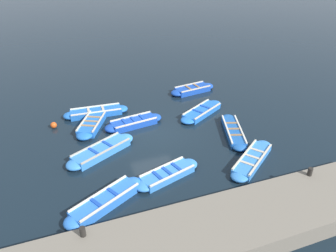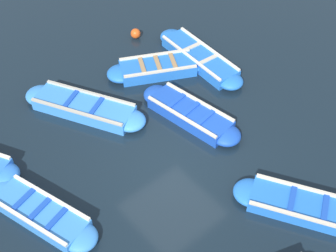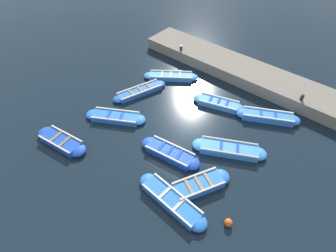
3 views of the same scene
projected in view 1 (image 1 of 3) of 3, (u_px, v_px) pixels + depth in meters
The scene contains 15 objects.
ground_plane at pixel (155, 135), 17.96m from camera, with size 120.00×120.00×0.00m, color black.
boat_centre at pixel (101, 151), 16.27m from camera, with size 2.64×3.89×0.43m.
boat_far_corner at pixel (92, 124), 18.59m from camera, with size 3.38×2.32×0.44m.
boat_end_of_row at pixel (167, 174), 14.68m from camera, with size 1.77×3.42×0.39m.
boat_stern_in at pixel (105, 201), 13.11m from camera, with size 2.44×3.68×0.46m.
boat_outer_left at pixel (233, 131), 17.97m from camera, with size 3.88×1.93×0.37m.
boat_drifting at pixel (252, 160), 15.66m from camera, with size 2.94×3.59×0.38m.
boat_bow_out at pixel (96, 112), 19.90m from camera, with size 1.06×3.92×0.42m.
boat_mid_row at pixel (134, 123), 18.75m from camera, with size 1.36×3.54×0.43m.
boat_outer_right at pixel (202, 112), 20.02m from camera, with size 2.63×3.64×0.38m.
boat_inner_gap at pixel (192, 89), 22.88m from camera, with size 1.41×3.44×0.44m.
quay_wall at pixel (221, 229), 11.60m from camera, with size 2.77×15.58×0.80m.
bollard_north at pixel (310, 172), 13.54m from camera, with size 0.20×0.20×0.35m, color black.
bollard_mid_north at pixel (83, 232), 10.77m from camera, with size 0.20×0.20×0.35m, color black.
buoy_orange_near at pixel (54, 125), 18.53m from camera, with size 0.35×0.35×0.35m, color #E05119.
Camera 1 is at (-14.65, 4.61, 9.35)m, focal length 35.00 mm.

